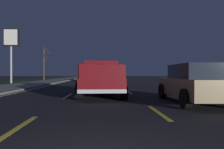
{
  "coord_description": "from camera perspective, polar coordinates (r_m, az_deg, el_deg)",
  "views": [
    {
      "loc": [
        -2.22,
        -0.08,
        1.17
      ],
      "look_at": [
        8.56,
        -0.55,
        1.13
      ],
      "focal_mm": 33.89,
      "sensor_mm": 36.0,
      "label": 1
    }
  ],
  "objects": [
    {
      "name": "grass_verge",
      "position": [
        31.82,
        -25.72,
        -1.88
      ],
      "size": [
        108.0,
        6.0,
        0.01
      ],
      "primitive_type": "cube",
      "color": "#1E3819",
      "rests_on": "ground"
    },
    {
      "name": "sedan_black",
      "position": [
        39.79,
        -2.92,
        -0.31
      ],
      "size": [
        4.42,
        2.06,
        1.54
      ],
      "color": "black",
      "rests_on": "ground"
    },
    {
      "name": "sedan_white",
      "position": [
        31.16,
        -2.9,
        -0.46
      ],
      "size": [
        4.41,
        2.04,
        1.54
      ],
      "color": "silver",
      "rests_on": "ground"
    },
    {
      "name": "sidewalk_shoulder",
      "position": [
        30.2,
        -16.96,
        -1.87
      ],
      "size": [
        108.0,
        4.0,
        0.12
      ],
      "primitive_type": "cube",
      "color": "gray",
      "rests_on": "ground"
    },
    {
      "name": "ground",
      "position": [
        29.25,
        -2.67,
        -2.05
      ],
      "size": [
        144.0,
        144.0,
        0.0
      ],
      "primitive_type": "plane",
      "color": "black"
    },
    {
      "name": "sedan_tan",
      "position": [
        9.0,
        21.48,
        -2.24
      ],
      "size": [
        4.44,
        2.1,
        1.54
      ],
      "color": "#9E845B",
      "rests_on": "ground"
    },
    {
      "name": "gas_price_sign",
      "position": [
        28.68,
        -25.59,
        7.92
      ],
      "size": [
        0.27,
        1.9,
        6.68
      ],
      "color": "#99999E",
      "rests_on": "ground"
    },
    {
      "name": "bare_tree_far",
      "position": [
        40.26,
        -17.87,
        2.92
      ],
      "size": [
        1.93,
        1.01,
        6.12
      ],
      "color": "#423323",
      "rests_on": "ground"
    },
    {
      "name": "lane_markings",
      "position": [
        32.81,
        -7.95,
        -1.79
      ],
      "size": [
        108.01,
        7.04,
        0.01
      ],
      "color": "yellow",
      "rests_on": "ground"
    },
    {
      "name": "pickup_truck",
      "position": [
        11.3,
        -2.93,
        -0.72
      ],
      "size": [
        5.46,
        2.35,
        1.87
      ],
      "color": "maroon",
      "rests_on": "ground"
    }
  ]
}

